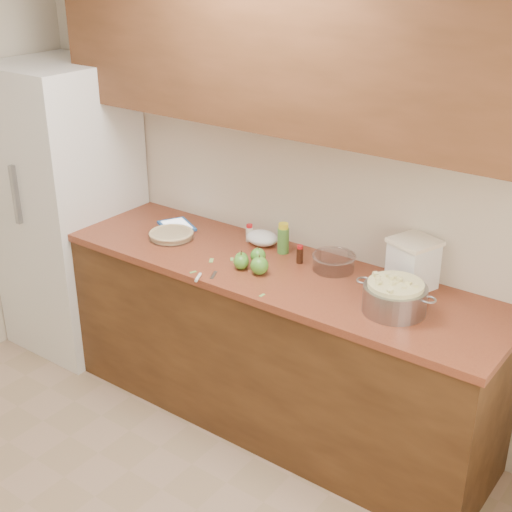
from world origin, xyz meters
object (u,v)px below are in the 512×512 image
Objects in this scene: pie at (171,235)px; flour_canister at (413,263)px; tablet at (177,226)px; colander at (395,297)px.

flour_canister is at bearing 10.43° from pie.
flour_canister is at bearing 31.45° from tablet.
pie reaches higher than tablet.
colander is at bearing -1.12° from pie.
tablet is (-0.09, 0.14, -0.01)m from pie.
tablet is (-1.42, -0.10, -0.12)m from flour_canister.
tablet is (-1.46, 0.17, -0.06)m from colander.
pie is at bearing -30.42° from tablet.
tablet is at bearing 173.42° from colander.
colander is at bearing 20.73° from tablet.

